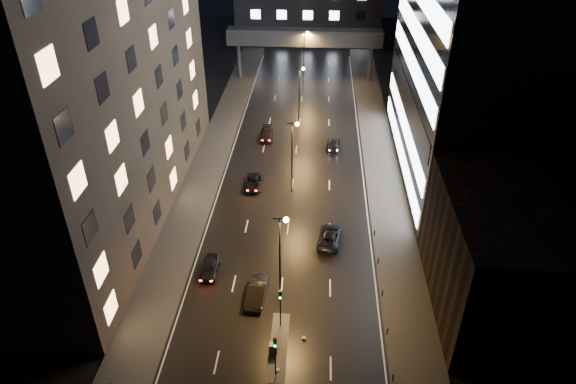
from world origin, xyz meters
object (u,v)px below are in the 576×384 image
car_away_a (210,267)px  car_toward_a (330,237)px  car_toward_b (333,144)px  utility_cabinet (273,349)px  car_away_d (267,134)px  car_away_c (254,183)px  car_away_b (257,291)px

car_away_a → car_toward_a: bearing=24.3°
car_away_a → car_toward_b: size_ratio=0.90×
utility_cabinet → car_away_d: bearing=96.1°
car_toward_a → car_toward_b: size_ratio=1.14×
car_toward_a → car_toward_b: 23.15m
car_away_a → car_toward_b: (13.36, 29.26, -0.04)m
car_away_d → car_away_c: bearing=-96.1°
car_away_a → car_toward_a: size_ratio=0.79×
car_away_b → car_toward_a: bearing=57.6°
car_toward_b → car_away_d: bearing=-7.8°
car_away_b → utility_cabinet: (2.24, -6.92, -0.12)m
utility_cabinet → car_toward_a: bearing=72.7°
car_toward_b → car_away_a: bearing=71.6°
car_away_a → utility_cabinet: size_ratio=3.71×
car_away_a → car_away_b: bearing=-33.3°
car_away_c → car_away_d: 14.44m
car_away_b → car_away_d: (-2.48, 35.22, -0.12)m
car_away_c → car_away_d: (0.36, 14.43, 0.06)m
car_toward_b → utility_cabinet: size_ratio=4.11×
car_away_c → utility_cabinet: 28.17m
car_away_c → utility_cabinet: bearing=-80.4°
car_away_b → utility_cabinet: car_away_b is taller
car_away_b → car_toward_b: size_ratio=1.09×
car_toward_b → utility_cabinet: car_toward_b is taller
car_away_b → car_toward_a: (7.28, 9.51, -0.10)m
car_away_d → car_toward_b: (10.39, -2.57, -0.04)m
car_away_a → car_toward_b: car_away_a is taller
car_away_a → car_away_d: same height
utility_cabinet → car_away_c: bearing=100.1°
car_away_c → utility_cabinet: car_away_c is taller
car_toward_a → car_away_b: bearing=59.8°
car_away_b → car_toward_b: bearing=81.4°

